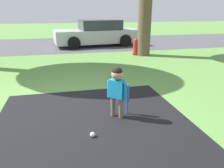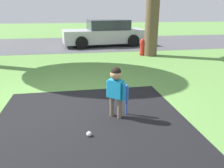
% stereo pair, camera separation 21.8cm
% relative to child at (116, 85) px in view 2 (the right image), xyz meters
% --- Properties ---
extents(ground_plane, '(60.00, 60.00, 0.00)m').
position_rel_child_xyz_m(ground_plane, '(-0.94, 0.52, -0.61)').
color(ground_plane, '#5B8C42').
extents(street_strip, '(40.00, 6.00, 0.01)m').
position_rel_child_xyz_m(street_strip, '(-0.94, 9.38, -0.61)').
color(street_strip, '#4C4C51').
rests_on(street_strip, ground).
extents(child, '(0.30, 0.28, 0.95)m').
position_rel_child_xyz_m(child, '(0.00, 0.00, 0.00)').
color(child, '#6B5B4C').
rests_on(child, ground).
extents(baseball_bat, '(0.07, 0.07, 0.59)m').
position_rel_child_xyz_m(baseball_bat, '(0.21, 0.07, -0.23)').
color(baseball_bat, blue).
rests_on(baseball_bat, ground).
extents(sports_ball, '(0.08, 0.08, 0.08)m').
position_rel_child_xyz_m(sports_ball, '(-0.53, -0.57, -0.57)').
color(sports_ball, white).
rests_on(sports_ball, ground).
extents(fire_hydrant, '(0.28, 0.25, 0.71)m').
position_rel_child_xyz_m(fire_hydrant, '(2.21, 5.47, -0.27)').
color(fire_hydrant, red).
rests_on(fire_hydrant, ground).
extents(parked_car, '(4.58, 2.27, 1.36)m').
position_rel_child_xyz_m(parked_car, '(1.02, 8.50, 0.03)').
color(parked_car, '#B7B7BC').
rests_on(parked_car, ground).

